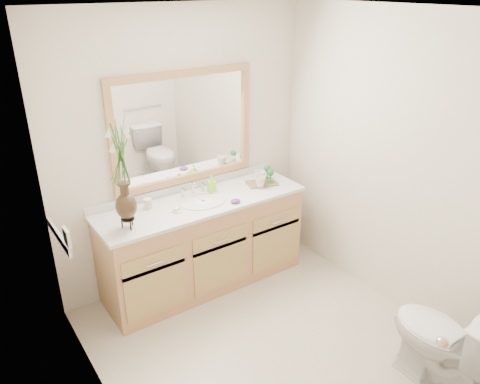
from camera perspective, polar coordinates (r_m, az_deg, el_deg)
floor at (r=3.77m, az=4.00°, el=-18.19°), size 2.60×2.60×0.00m
ceiling at (r=2.78m, az=5.53°, el=21.29°), size 2.40×2.60×0.02m
wall_back at (r=4.09m, az=-6.85°, el=5.05°), size 2.40×0.02×2.40m
wall_front at (r=2.38m, az=25.16°, el=-12.82°), size 2.40×0.02×2.40m
wall_left at (r=2.59m, az=-16.77°, el=-8.10°), size 0.02×2.60×2.40m
wall_right at (r=3.90m, az=18.55°, el=2.90°), size 0.02×2.60×2.40m
vanity at (r=4.20m, az=-4.46°, el=-6.36°), size 1.80×0.55×0.80m
counter at (r=4.01m, az=-4.65°, el=-1.25°), size 1.84×0.57×0.03m
sink at (r=4.01m, az=-4.50°, el=-1.85°), size 0.38×0.34×0.23m
mirror at (r=4.01m, az=-6.84°, el=7.72°), size 1.32×0.04×0.97m
switch_plate at (r=3.35m, az=-20.37°, el=-5.15°), size 0.02×0.12×0.12m
door at (r=2.30m, az=19.71°, el=-19.69°), size 0.80×0.03×2.00m
toilet at (r=3.51m, az=23.57°, el=-16.39°), size 0.42×0.75×0.74m
flower_vase at (r=3.45m, az=-14.25°, el=3.38°), size 0.19×0.19×0.77m
tumbler at (r=3.91m, az=-11.15°, el=-1.39°), size 0.07×0.07×0.08m
soap_dish at (r=3.84m, az=-7.69°, el=-2.20°), size 0.09×0.09×0.03m
soap_bottle at (r=4.13m, az=-3.47°, el=0.88°), size 0.08×0.08×0.14m
purple_dish at (r=3.95m, az=-0.57°, el=-1.10°), size 0.10×0.08×0.03m
tray at (r=4.32m, az=2.69°, el=1.08°), size 0.31×0.25×0.01m
mug_left at (r=4.22m, az=2.48°, el=1.31°), size 0.11×0.11×0.10m
mug_right at (r=4.31m, az=2.38°, el=1.91°), size 0.13×0.13×0.11m
goblet_front at (r=4.29m, az=3.76°, el=2.29°), size 0.06×0.06×0.14m
goblet_back at (r=4.39m, az=3.34°, el=2.77°), size 0.06×0.06×0.13m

